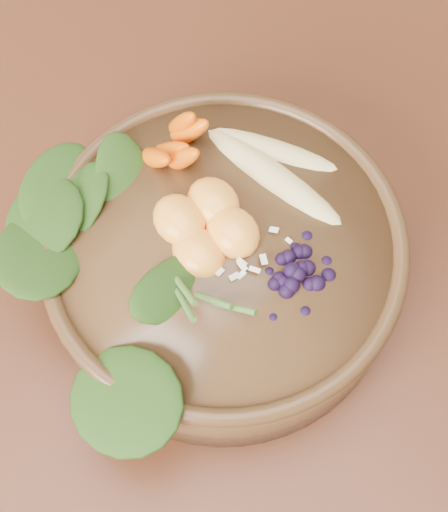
{
  "coord_description": "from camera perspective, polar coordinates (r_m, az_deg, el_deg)",
  "views": [
    {
      "loc": [
        0.0,
        -0.1,
        1.26
      ],
      "look_at": [
        0.13,
        0.08,
        0.79
      ],
      "focal_mm": 50.0,
      "sensor_mm": 36.0,
      "label": 1
    }
  ],
  "objects": [
    {
      "name": "kale_heap",
      "position": [
        0.48,
        -7.94,
        1.69
      ],
      "size": [
        0.21,
        0.2,
        0.04
      ],
      "primitive_type": null,
      "rotation": [
        0.0,
        0.0,
        0.39
      ],
      "color": "#234015",
      "rests_on": "stoneware_bowl"
    },
    {
      "name": "dining_table",
      "position": [
        0.61,
        -5.77,
        -17.96
      ],
      "size": [
        1.6,
        0.9,
        0.75
      ],
      "color": "#331C0C",
      "rests_on": "ground"
    },
    {
      "name": "stoneware_bowl",
      "position": [
        0.52,
        -0.0,
        -0.48
      ],
      "size": [
        0.33,
        0.33,
        0.07
      ],
      "primitive_type": "cylinder",
      "rotation": [
        0.0,
        0.0,
        0.39
      ],
      "color": "#50341C",
      "rests_on": "dining_table"
    },
    {
      "name": "carrot_cluster",
      "position": [
        0.5,
        -3.93,
        10.74
      ],
      "size": [
        0.07,
        0.07,
        0.07
      ],
      "primitive_type": null,
      "rotation": [
        0.0,
        0.0,
        0.39
      ],
      "color": "#EF6604",
      "rests_on": "stoneware_bowl"
    },
    {
      "name": "banana_halves",
      "position": [
        0.51,
        4.06,
        8.22
      ],
      "size": [
        0.09,
        0.15,
        0.02
      ],
      "rotation": [
        0.0,
        0.0,
        0.39
      ],
      "color": "#E0CC84",
      "rests_on": "stoneware_bowl"
    },
    {
      "name": "blueberry_pile",
      "position": [
        0.47,
        5.67,
        -0.62
      ],
      "size": [
        0.14,
        0.13,
        0.04
      ],
      "primitive_type": null,
      "rotation": [
        0.0,
        0.0,
        0.39
      ],
      "color": "black",
      "rests_on": "stoneware_bowl"
    },
    {
      "name": "coconut_flakes",
      "position": [
        0.48,
        1.87,
        0.59
      ],
      "size": [
        0.1,
        0.09,
        0.01
      ],
      "primitive_type": null,
      "rotation": [
        0.0,
        0.0,
        0.39
      ],
      "color": "white",
      "rests_on": "stoneware_bowl"
    },
    {
      "name": "mandarin_cluster",
      "position": [
        0.48,
        -1.48,
        3.03
      ],
      "size": [
        0.1,
        0.1,
        0.03
      ],
      "primitive_type": null,
      "rotation": [
        0.0,
        0.0,
        0.39
      ],
      "color": "#FF9930",
      "rests_on": "stoneware_bowl"
    }
  ]
}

